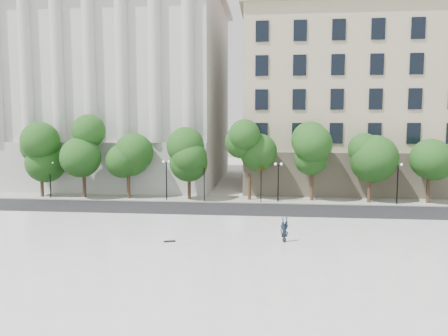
# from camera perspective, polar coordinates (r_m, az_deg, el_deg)

# --- Properties ---
(ground) EXTENTS (160.00, 160.00, 0.00)m
(ground) POSITION_cam_1_polar(r_m,az_deg,el_deg) (23.88, -6.19, -14.30)
(ground) COLOR beige
(ground) RESTS_ON ground
(plaza) EXTENTS (44.00, 22.00, 0.45)m
(plaza) POSITION_cam_1_polar(r_m,az_deg,el_deg) (26.59, -4.84, -11.63)
(plaza) COLOR white
(plaza) RESTS_ON ground
(street) EXTENTS (60.00, 8.00, 0.02)m
(street) POSITION_cam_1_polar(r_m,az_deg,el_deg) (41.02, -0.98, -5.61)
(street) COLOR black
(street) RESTS_ON ground
(far_sidewalk) EXTENTS (60.00, 4.00, 0.12)m
(far_sidewalk) POSITION_cam_1_polar(r_m,az_deg,el_deg) (46.87, -0.13, -4.08)
(far_sidewalk) COLOR #AFACA1
(far_sidewalk) RESTS_ON ground
(building_west) EXTENTS (31.50, 27.65, 25.60)m
(building_west) POSITION_cam_1_polar(r_m,az_deg,el_deg) (64.42, -14.20, 9.94)
(building_west) COLOR #B6B7B2
(building_west) RESTS_ON ground
(building_east) EXTENTS (36.00, 26.15, 23.00)m
(building_east) POSITION_cam_1_polar(r_m,az_deg,el_deg) (62.78, 20.04, 8.27)
(building_east) COLOR #BFAD91
(building_east) RESTS_ON ground
(traffic_light_west) EXTENTS (0.46, 1.68, 4.17)m
(traffic_light_west) POSITION_cam_1_polar(r_m,az_deg,el_deg) (44.91, -2.61, 0.11)
(traffic_light_west) COLOR black
(traffic_light_west) RESTS_ON ground
(traffic_light_east) EXTENTS (1.02, 1.95, 4.28)m
(traffic_light_east) POSITION_cam_1_polar(r_m,az_deg,el_deg) (44.44, 4.88, 0.18)
(traffic_light_east) COLOR black
(traffic_light_east) RESTS_ON ground
(person_lying) EXTENTS (1.25, 1.73, 0.45)m
(person_lying) POSITION_cam_1_polar(r_m,az_deg,el_deg) (29.24, 7.88, -9.11)
(person_lying) COLOR black
(person_lying) RESTS_ON plaza
(skateboard) EXTENTS (0.79, 0.40, 0.08)m
(skateboard) POSITION_cam_1_polar(r_m,az_deg,el_deg) (29.25, -7.11, -9.47)
(skateboard) COLOR black
(skateboard) RESTS_ON plaza
(street_trees) EXTENTS (44.44, 4.48, 7.50)m
(street_trees) POSITION_cam_1_polar(r_m,az_deg,el_deg) (45.80, -0.96, 1.96)
(street_trees) COLOR #382619
(street_trees) RESTS_ON ground
(lamp_posts) EXTENTS (37.11, 0.28, 4.30)m
(lamp_posts) POSITION_cam_1_polar(r_m,az_deg,el_deg) (45.09, -0.53, -0.83)
(lamp_posts) COLOR black
(lamp_posts) RESTS_ON ground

